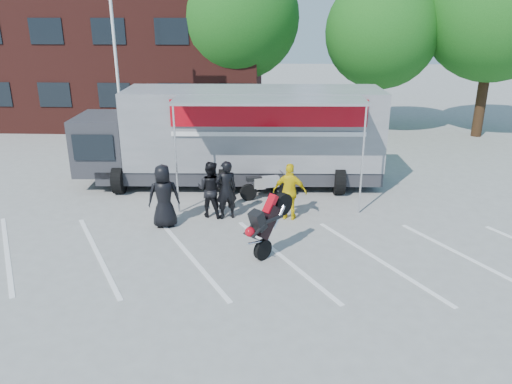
# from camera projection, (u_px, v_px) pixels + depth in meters

# --- Properties ---
(ground) EXTENTS (100.00, 100.00, 0.00)m
(ground) POSITION_uv_depth(u_px,v_px,m) (275.00, 277.00, 11.79)
(ground) COLOR #9A9A95
(ground) RESTS_ON ground
(parking_bay_lines) EXTENTS (18.09, 13.33, 0.01)m
(parking_bay_lines) POSITION_uv_depth(u_px,v_px,m) (275.00, 257.00, 12.72)
(parking_bay_lines) COLOR white
(parking_bay_lines) RESTS_ON ground
(office_building) EXTENTS (18.00, 8.00, 7.00)m
(office_building) POSITION_uv_depth(u_px,v_px,m) (99.00, 56.00, 27.86)
(office_building) COLOR #4D1E19
(office_building) RESTS_ON ground
(flagpole) EXTENTS (1.61, 0.12, 8.00)m
(flagpole) POSITION_uv_depth(u_px,v_px,m) (120.00, 34.00, 19.68)
(flagpole) COLOR white
(flagpole) RESTS_ON ground
(tree_left) EXTENTS (6.12, 6.12, 8.64)m
(tree_left) POSITION_uv_depth(u_px,v_px,m) (238.00, 18.00, 24.97)
(tree_left) COLOR #382314
(tree_left) RESTS_ON ground
(tree_mid) EXTENTS (5.44, 5.44, 7.68)m
(tree_mid) POSITION_uv_depth(u_px,v_px,m) (382.00, 32.00, 23.97)
(tree_mid) COLOR #382314
(tree_mid) RESTS_ON ground
(tree_right) EXTENTS (6.46, 6.46, 9.12)m
(tree_right) POSITION_uv_depth(u_px,v_px,m) (495.00, 11.00, 22.99)
(tree_right) COLOR #382314
(tree_right) RESTS_ON ground
(transporter_truck) EXTENTS (10.88, 5.49, 3.42)m
(transporter_truck) POSITION_uv_depth(u_px,v_px,m) (240.00, 184.00, 18.14)
(transporter_truck) COLOR gray
(transporter_truck) RESTS_ON ground
(parked_motorcycle) EXTENTS (2.00, 1.17, 0.99)m
(parked_motorcycle) POSITION_uv_depth(u_px,v_px,m) (267.00, 199.00, 16.69)
(parked_motorcycle) COLOR silver
(parked_motorcycle) RESTS_ON ground
(stunt_bike_rider) EXTENTS (1.56, 1.61, 1.79)m
(stunt_bike_rider) POSITION_uv_depth(u_px,v_px,m) (278.00, 252.00, 13.02)
(stunt_bike_rider) COLOR black
(stunt_bike_rider) RESTS_ON ground
(spectator_leather_a) EXTENTS (1.03, 0.80, 1.86)m
(spectator_leather_a) POSITION_uv_depth(u_px,v_px,m) (164.00, 196.00, 14.27)
(spectator_leather_a) COLOR black
(spectator_leather_a) RESTS_ON ground
(spectator_leather_b) EXTENTS (0.77, 0.64, 1.80)m
(spectator_leather_b) POSITION_uv_depth(u_px,v_px,m) (226.00, 190.00, 14.84)
(spectator_leather_b) COLOR black
(spectator_leather_b) RESTS_ON ground
(spectator_leather_c) EXTENTS (0.99, 0.85, 1.73)m
(spectator_leather_c) POSITION_uv_depth(u_px,v_px,m) (211.00, 189.00, 15.01)
(spectator_leather_c) COLOR black
(spectator_leather_c) RESTS_ON ground
(spectator_hivis) EXTENTS (1.08, 0.61, 1.73)m
(spectator_hivis) POSITION_uv_depth(u_px,v_px,m) (290.00, 192.00, 14.79)
(spectator_hivis) COLOR yellow
(spectator_hivis) RESTS_ON ground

